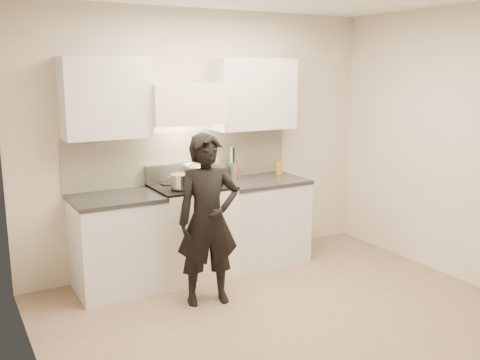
% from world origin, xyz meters
% --- Properties ---
extents(ground_plane, '(4.00, 4.00, 0.00)m').
position_xyz_m(ground_plane, '(0.00, 0.00, 0.00)').
color(ground_plane, '#8A735A').
extents(room_shell, '(4.04, 3.54, 2.70)m').
position_xyz_m(room_shell, '(-0.06, 0.37, 1.60)').
color(room_shell, beige).
rests_on(room_shell, ground).
extents(stove, '(0.76, 0.65, 0.96)m').
position_xyz_m(stove, '(-0.30, 1.42, 0.47)').
color(stove, silver).
rests_on(stove, ground).
extents(counter_right, '(0.92, 0.67, 0.92)m').
position_xyz_m(counter_right, '(0.53, 1.43, 0.46)').
color(counter_right, silver).
rests_on(counter_right, ground).
extents(counter_left, '(0.82, 0.67, 0.92)m').
position_xyz_m(counter_left, '(-1.08, 1.43, 0.46)').
color(counter_left, silver).
rests_on(counter_left, ground).
extents(wok, '(0.37, 0.45, 0.30)m').
position_xyz_m(wok, '(-0.10, 1.57, 1.06)').
color(wok, '#B4B4B4').
rests_on(wok, stove).
extents(stock_pot, '(0.30, 0.23, 0.14)m').
position_xyz_m(stock_pot, '(-0.47, 1.28, 1.03)').
color(stock_pot, '#B4B4B4').
rests_on(stock_pot, stove).
extents(utensil_crock, '(0.13, 0.13, 0.35)m').
position_xyz_m(utensil_crock, '(0.28, 1.61, 1.03)').
color(utensil_crock, '#A2A2A2').
rests_on(utensil_crock, counter_right).
extents(spice_jar, '(0.04, 0.04, 0.09)m').
position_xyz_m(spice_jar, '(0.35, 1.59, 0.97)').
color(spice_jar, '#BF4D0A').
rests_on(spice_jar, counter_right).
extents(oil_glass, '(0.08, 0.08, 0.14)m').
position_xyz_m(oil_glass, '(0.86, 1.57, 0.99)').
color(oil_glass, '#B2771B').
rests_on(oil_glass, counter_right).
extents(person, '(0.63, 0.48, 1.55)m').
position_xyz_m(person, '(-0.45, 0.74, 0.77)').
color(person, black).
rests_on(person, ground).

